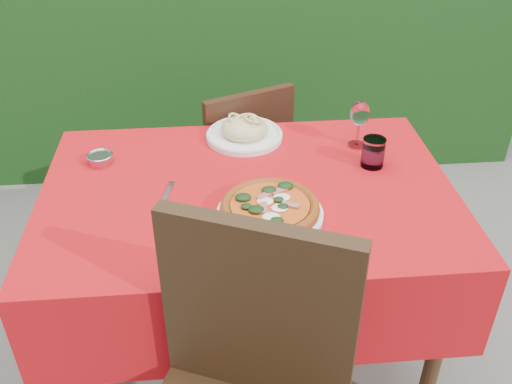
{
  "coord_description": "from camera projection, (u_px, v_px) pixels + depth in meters",
  "views": [
    {
      "loc": [
        -0.11,
        -1.44,
        1.71
      ],
      "look_at": [
        0.02,
        -0.05,
        0.77
      ],
      "focal_mm": 40.0,
      "sensor_mm": 36.0,
      "label": 1
    }
  ],
  "objects": [
    {
      "name": "wine_glass",
      "position": [
        360.0,
        115.0,
        1.9
      ],
      "size": [
        0.07,
        0.07,
        0.16
      ],
      "color": "white",
      "rests_on": "dining_table"
    },
    {
      "name": "pizza_plate",
      "position": [
        270.0,
        209.0,
        1.6
      ],
      "size": [
        0.34,
        0.34,
        0.06
      ],
      "rotation": [
        0.0,
        0.0,
        0.28
      ],
      "color": "white",
      "rests_on": "dining_table"
    },
    {
      "name": "water_glass",
      "position": [
        373.0,
        154.0,
        1.83
      ],
      "size": [
        0.07,
        0.07,
        0.1
      ],
      "color": "white",
      "rests_on": "dining_table"
    },
    {
      "name": "fork",
      "position": [
        165.0,
        200.0,
        1.69
      ],
      "size": [
        0.06,
        0.19,
        0.0
      ],
      "primitive_type": "cube",
      "rotation": [
        0.0,
        0.0,
        -0.19
      ],
      "color": "#BBBAC2",
      "rests_on": "dining_table"
    },
    {
      "name": "ground",
      "position": [
        250.0,
        353.0,
        2.16
      ],
      "size": [
        60.0,
        60.0,
        0.0
      ],
      "primitive_type": "plane",
      "color": "#625E59",
      "rests_on": "ground"
    },
    {
      "name": "dining_table",
      "position": [
        248.0,
        228.0,
        1.82
      ],
      "size": [
        1.26,
        0.86,
        0.75
      ],
      "color": "#402614",
      "rests_on": "ground"
    },
    {
      "name": "steel_ramekin",
      "position": [
        100.0,
        159.0,
        1.86
      ],
      "size": [
        0.08,
        0.08,
        0.03
      ],
      "primitive_type": "cylinder",
      "color": "#B6B6BD",
      "rests_on": "dining_table"
    },
    {
      "name": "pasta_plate",
      "position": [
        244.0,
        131.0,
        1.99
      ],
      "size": [
        0.27,
        0.27,
        0.08
      ],
      "rotation": [
        0.0,
        0.0,
        0.07
      ],
      "color": "white",
      "rests_on": "dining_table"
    },
    {
      "name": "chair_far",
      "position": [
        240.0,
        163.0,
        2.39
      ],
      "size": [
        0.49,
        0.49,
        0.83
      ],
      "rotation": [
        0.0,
        0.0,
        3.54
      ],
      "color": "black",
      "rests_on": "ground"
    }
  ]
}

